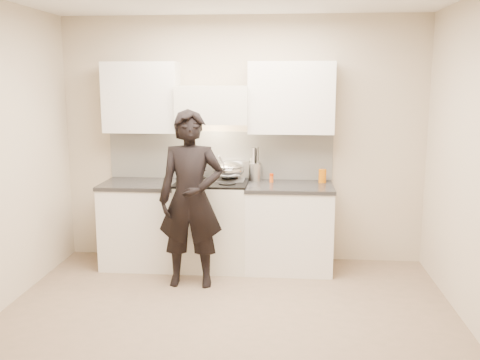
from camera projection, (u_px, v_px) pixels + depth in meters
The scene contains 11 objects.
ground_plane at pixel (225, 324), 4.46m from camera, with size 4.00×4.00×0.00m, color #856A53.
room_shell at pixel (223, 129), 4.54m from camera, with size 4.04×3.54×2.70m.
stove at pixel (212, 224), 5.80m from camera, with size 0.76×0.65×0.96m.
counter_right at pixel (289, 227), 5.73m from camera, with size 0.92×0.67×0.92m.
counter_left at pixel (142, 223), 5.87m from camera, with size 0.82×0.67×0.92m.
wok at pixel (228, 169), 5.79m from camera, with size 0.36×0.44×0.29m.
stock_pot at pixel (193, 175), 5.60m from camera, with size 0.29×0.21×0.14m.
utensil_crock at pixel (255, 170), 5.87m from camera, with size 0.14×0.14×0.36m.
spice_jar at pixel (271, 178), 5.77m from camera, with size 0.04×0.04×0.10m.
oil_glass at pixel (322, 176), 5.76m from camera, with size 0.08×0.08×0.14m.
person at pixel (191, 199), 5.19m from camera, with size 0.63×0.42×1.74m, color black.
Camera 1 is at (0.48, -4.14, 2.00)m, focal length 40.00 mm.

